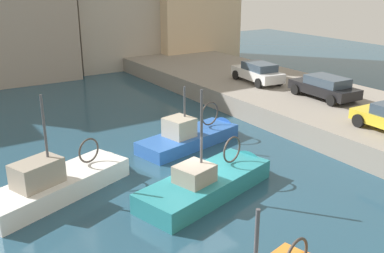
# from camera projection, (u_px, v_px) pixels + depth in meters

# --- Properties ---
(water_surface) EXTENTS (80.00, 80.00, 0.00)m
(water_surface) POSITION_uv_depth(u_px,v_px,m) (198.00, 187.00, 18.01)
(water_surface) COLOR navy
(water_surface) RESTS_ON ground
(quay_wall) EXTENTS (9.00, 56.00, 1.20)m
(quay_wall) POSITION_uv_depth(u_px,v_px,m) (376.00, 124.00, 23.71)
(quay_wall) COLOR gray
(quay_wall) RESTS_ON ground
(fishing_boat_blue) EXTENTS (6.58, 3.09, 3.94)m
(fishing_boat_blue) POSITION_uv_depth(u_px,v_px,m) (194.00, 141.00, 22.68)
(fishing_boat_blue) COLOR #2D60B7
(fishing_boat_blue) RESTS_ON ground
(fishing_boat_white) EXTENTS (7.00, 4.13, 4.99)m
(fishing_boat_white) POSITION_uv_depth(u_px,v_px,m) (65.00, 189.00, 17.55)
(fishing_boat_white) COLOR white
(fishing_boat_white) RESTS_ON ground
(fishing_boat_teal) EXTENTS (7.05, 3.72, 5.24)m
(fishing_boat_teal) POSITION_uv_depth(u_px,v_px,m) (212.00, 189.00, 17.69)
(fishing_boat_teal) COLOR teal
(fishing_boat_teal) RESTS_ON ground
(parked_car_white) EXTENTS (2.25, 4.29, 1.38)m
(parked_car_white) POSITION_uv_depth(u_px,v_px,m) (258.00, 72.00, 29.99)
(parked_car_white) COLOR silver
(parked_car_white) RESTS_ON quay_wall
(parked_car_black) EXTENTS (2.15, 4.37, 1.34)m
(parked_car_black) POSITION_uv_depth(u_px,v_px,m) (325.00, 87.00, 26.17)
(parked_car_black) COLOR black
(parked_car_black) RESTS_ON quay_wall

